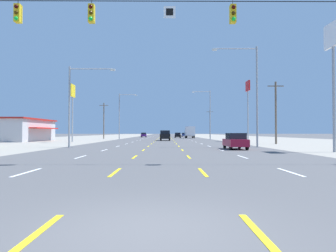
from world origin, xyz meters
TOP-DOWN VIEW (x-y plane):
  - ground_plane at (0.00, 66.00)m, footprint 572.00×572.00m
  - lot_apron_left at (-24.75, 66.00)m, footprint 28.00×440.00m
  - lot_apron_right at (24.75, 66.00)m, footprint 28.00×440.00m
  - lane_markings at (0.00, 104.50)m, footprint 10.64×227.60m
  - signal_span_wire at (-0.45, 10.17)m, footprint 27.25×0.53m
  - hatchback_far_right_nearest at (6.86, 23.41)m, footprint 1.72×3.90m
  - suv_center_turn_near at (0.10, 53.59)m, footprint 1.98×4.90m
  - box_truck_far_right_mid at (6.96, 79.49)m, footprint 2.40×7.20m
  - hatchback_inner_right_midfar at (3.67, 82.89)m, footprint 1.72×3.90m
  - hatchback_far_left_far at (-7.16, 95.45)m, footprint 1.72×3.90m
  - sedan_far_right_farther at (7.09, 108.35)m, footprint 1.80×4.50m
  - sedan_center_turn_farthest at (-0.06, 123.63)m, footprint 1.80×4.50m
  - storefront_left_row_1 at (-28.03, 50.35)m, footprint 12.34×14.90m
  - pole_sign_left_row_1 at (-15.27, 44.93)m, footprint 0.24×2.25m
  - pole_sign_right_row_0 at (13.90, 19.20)m, footprint 0.24×2.48m
  - pole_sign_right_row_1 at (15.19, 49.46)m, footprint 0.24×2.28m
  - streetlight_left_row_0 at (-9.54, 27.39)m, footprint 5.01×0.26m
  - streetlight_right_row_0 at (9.65, 27.39)m, footprint 4.96×0.26m
  - streetlight_left_row_1 at (-9.77, 61.98)m, footprint 4.03×0.26m
  - streetlight_right_row_1 at (9.78, 61.98)m, footprint 4.10×0.26m
  - utility_pole_right_row_0 at (15.40, 36.16)m, footprint 2.20×0.26m
  - utility_pole_left_row_1 at (-15.43, 70.83)m, footprint 2.20×0.26m
  - utility_pole_right_row_2 at (15.25, 97.19)m, footprint 2.20×0.26m

SIDE VIEW (x-z plane):
  - ground_plane at x=0.00m, z-range 0.00..0.00m
  - lot_apron_left at x=-24.75m, z-range 0.00..0.01m
  - lot_apron_right at x=24.75m, z-range 0.00..0.01m
  - lane_markings at x=0.00m, z-range 0.00..0.01m
  - sedan_far_right_farther at x=7.09m, z-range 0.03..1.49m
  - sedan_center_turn_farthest at x=-0.06m, z-range 0.03..1.49m
  - hatchback_far_right_nearest at x=6.86m, z-range 0.01..1.55m
  - hatchback_inner_right_midfar at x=3.67m, z-range 0.01..1.55m
  - hatchback_far_left_far at x=-7.16m, z-range 0.01..1.55m
  - suv_center_turn_near at x=0.10m, z-range 0.04..2.02m
  - box_truck_far_right_mid at x=6.96m, z-range 0.22..3.45m
  - storefront_left_row_1 at x=-28.03m, z-range 0.01..4.12m
  - utility_pole_right_row_0 at x=15.40m, z-range 0.19..8.79m
  - utility_pole_left_row_1 at x=-15.43m, z-range 0.19..9.22m
  - utility_pole_right_row_2 at x=15.25m, z-range 0.19..9.41m
  - streetlight_left_row_0 at x=-9.54m, z-range 0.85..9.58m
  - signal_span_wire at x=-0.45m, z-range 0.70..9.81m
  - streetlight_left_row_1 at x=-9.77m, z-range 0.77..11.06m
  - streetlight_right_row_1 at x=9.78m, z-range 0.79..11.77m
  - streetlight_right_row_0 at x=9.65m, z-range 0.89..11.85m
  - pole_sign_left_row_1 at x=-15.27m, z-range 2.58..12.16m
  - pole_sign_right_row_0 at x=13.90m, z-range 2.93..13.54m
  - pole_sign_right_row_1 at x=15.19m, z-range 2.89..13.88m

